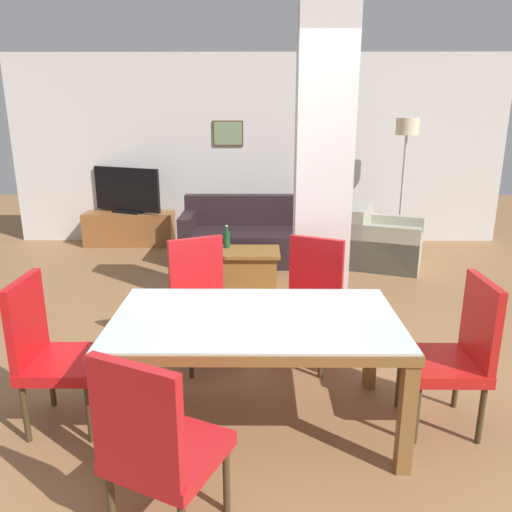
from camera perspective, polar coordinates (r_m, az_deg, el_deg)
ground_plane at (r=3.35m, az=-0.09°, el=-18.51°), size 18.00×18.00×0.00m
back_wall at (r=7.47m, az=0.18°, el=11.94°), size 7.20×0.09×2.70m
divider_pillar at (r=4.22m, az=7.62°, el=8.50°), size 0.46×0.29×2.70m
dining_table at (r=3.05m, az=-0.09°, el=-9.32°), size 1.72×0.98×0.73m
dining_chair_far_right at (r=3.93m, az=6.20°, el=-4.65°), size 0.61×0.61×0.96m
dining_chair_near_left at (r=2.36m, az=-11.27°, el=-20.31°), size 0.61×0.61×0.96m
dining_chair_head_left at (r=3.34m, az=-22.46°, el=-9.77°), size 0.46×0.46×0.96m
dining_chair_head_right at (r=3.31m, az=21.95°, el=-9.92°), size 0.46×0.46×0.96m
dining_chair_far_left at (r=3.92m, az=-6.20°, el=-4.68°), size 0.61×0.61×0.96m
sofa at (r=6.58m, az=-0.47°, el=1.96°), size 1.81×0.86×0.83m
armchair at (r=6.57m, az=14.33°, el=1.27°), size 1.09×1.08×0.75m
coffee_table at (r=5.70m, az=-1.12°, el=-1.19°), size 0.76×0.51×0.39m
bottle at (r=5.76m, az=-3.36°, el=1.96°), size 0.07×0.07×0.26m
tv_stand at (r=7.60m, az=-14.24°, el=3.05°), size 1.29×0.40×0.48m
tv_screen at (r=7.50m, az=-14.54°, el=7.22°), size 1.03×0.48×0.65m
floor_lamp at (r=7.14m, az=16.79°, el=12.51°), size 0.30×0.30×1.82m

